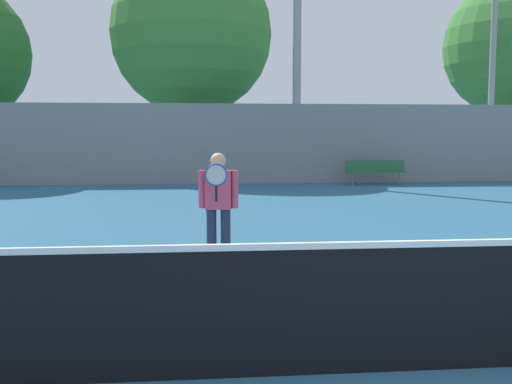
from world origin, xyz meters
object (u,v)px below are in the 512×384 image
object	(u,v)px
light_pole_far_right	(494,22)
light_pole_near_left	(297,19)
bench_courtside_far	(376,169)
tree_green_broad	(191,34)
tennis_player	(218,202)
tennis_net	(404,305)

from	to	relation	value
light_pole_far_right	light_pole_near_left	bearing A→B (deg)	-176.06
bench_courtside_far	tree_green_broad	distance (m)	9.72
tennis_player	light_pole_near_left	distance (m)	15.00
tennis_player	bench_courtside_far	bearing A→B (deg)	71.99
light_pole_near_left	bench_courtside_far	bearing A→B (deg)	-21.72
light_pole_far_right	tennis_player	bearing A→B (deg)	-128.15
tennis_player	light_pole_near_left	bearing A→B (deg)	83.92
tennis_net	bench_courtside_far	xyz separation A→B (m)	(4.81, 16.56, 0.02)
tennis_net	tree_green_broad	xyz separation A→B (m)	(-1.78, 21.21, 5.44)
tree_green_broad	light_pole_far_right	bearing A→B (deg)	-14.62
bench_courtside_far	light_pole_near_left	size ratio (longest dim) A/B	0.20
tree_green_broad	tennis_net	bearing A→B (deg)	-85.21
bench_courtside_far	light_pole_near_left	world-z (taller)	light_pole_near_left
light_pole_far_right	tree_green_broad	size ratio (longest dim) A/B	1.11
tennis_net	tennis_player	xyz separation A→B (m)	(-1.30, 3.95, 0.37)
tennis_player	bench_courtside_far	distance (m)	14.02
tennis_net	bench_courtside_far	world-z (taller)	tennis_net
tennis_player	bench_courtside_far	world-z (taller)	tennis_player
tennis_net	light_pole_far_right	bearing A→B (deg)	61.49
bench_courtside_far	tree_green_broad	bearing A→B (deg)	144.72
tennis_net	tree_green_broad	distance (m)	21.97
tree_green_broad	bench_courtside_far	bearing A→B (deg)	-35.28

